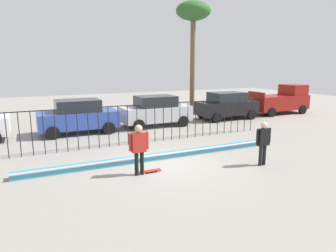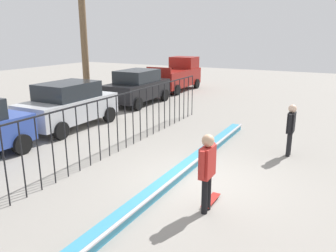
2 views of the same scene
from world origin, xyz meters
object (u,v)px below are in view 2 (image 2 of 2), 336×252
at_px(skateboard, 211,200).
at_px(parked_car_silver, 69,105).
at_px(pickup_truck, 177,75).
at_px(skateboarder, 207,166).
at_px(camera_operator, 291,125).
at_px(parked_car_black, 137,87).

bearing_deg(skateboard, parked_car_silver, 54.85).
distance_m(skateboard, pickup_truck, 16.55).
xyz_separation_m(skateboarder, camera_operator, (4.62, -1.03, -0.06)).
xyz_separation_m(skateboard, pickup_truck, (14.39, 8.11, 0.98)).
bearing_deg(parked_car_silver, skateboard, -110.12).
relative_size(parked_car_silver, parked_car_black, 1.00).
height_order(skateboard, camera_operator, camera_operator).
bearing_deg(skateboarder, pickup_truck, 41.53).
bearing_deg(parked_car_silver, parked_car_black, 6.06).
bearing_deg(skateboarder, camera_operator, 0.17).
xyz_separation_m(skateboard, parked_car_black, (9.02, 7.87, 0.91)).
bearing_deg(parked_car_black, parked_car_silver, -179.79).
relative_size(skateboarder, parked_car_silver, 0.42).
bearing_deg(parked_car_silver, camera_operator, -81.16).
xyz_separation_m(parked_car_silver, parked_car_black, (5.55, 0.18, 0.00)).
bearing_deg(parked_car_black, pickup_truck, 0.82).
bearing_deg(parked_car_black, skateboarder, -141.72).
xyz_separation_m(camera_operator, pickup_truck, (10.21, 9.18, 0.02)).
bearing_deg(camera_operator, parked_car_black, -66.30).
bearing_deg(pickup_truck, skateboarder, -147.70).
bearing_deg(pickup_truck, camera_operator, -134.53).
bearing_deg(skateboarder, skateboard, 18.65).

